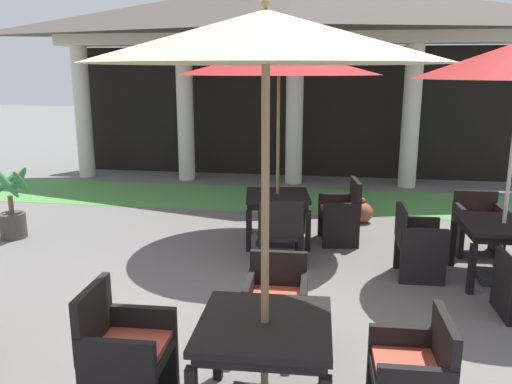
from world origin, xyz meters
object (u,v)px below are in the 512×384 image
patio_chair_near_foreground_north (276,304)px  terracotta_urn (362,212)px  patio_chair_near_foreground_west (125,354)px  patio_chair_far_back_west (417,244)px  patio_table_mid_right (277,201)px  patio_umbrella_near_foreground (266,44)px  patio_chair_mid_right_east (341,214)px  patio_table_far_back (503,231)px  patio_chair_near_foreground_east (413,377)px  potted_palm_left_edge (12,211)px  patio_umbrella_mid_right (279,63)px  patio_chair_mid_right_south (280,234)px  patio_chair_far_back_north (478,224)px  patio_table_near_foreground (265,335)px

patio_chair_near_foreground_north → terracotta_urn: 4.13m
patio_chair_near_foreground_west → patio_chair_far_back_west: 3.76m
patio_chair_near_foreground_west → patio_table_mid_right: size_ratio=0.93×
patio_umbrella_near_foreground → patio_chair_far_back_west: (1.43, 2.83, -2.16)m
patio_table_mid_right → terracotta_urn: 1.77m
patio_chair_mid_right_east → patio_table_far_back: 2.16m
patio_chair_mid_right_east → patio_chair_near_foreground_west: bearing=150.0°
patio_chair_near_foreground_north → patio_chair_near_foreground_east: size_ratio=0.96×
patio_chair_mid_right_east → potted_palm_left_edge: 4.80m
patio_umbrella_near_foreground → patio_chair_near_foreground_east: patio_umbrella_near_foreground is taller
patio_chair_near_foreground_west → patio_chair_near_foreground_east: (2.02, 0.07, -0.03)m
patio_umbrella_mid_right → potted_palm_left_edge: (-3.87, -0.41, -2.10)m
patio_chair_mid_right_south → patio_chair_far_back_north: 2.70m
patio_table_mid_right → patio_table_near_foreground: bearing=-84.7°
patio_chair_near_foreground_north → patio_chair_far_back_west: (1.46, 1.82, 0.02)m
patio_umbrella_near_foreground → patio_chair_mid_right_south: (-0.22, 2.95, -2.16)m
patio_chair_mid_right_south → potted_palm_left_edge: (-4.00, 0.49, 0.01)m
patio_table_mid_right → patio_chair_mid_right_south: (0.14, -0.90, -0.20)m
patio_chair_near_foreground_north → terracotta_urn: patio_chair_near_foreground_north is taller
patio_chair_far_back_north → potted_palm_left_edge: size_ratio=0.73×
patio_chair_mid_right_east → patio_chair_near_foreground_north: bearing=160.2°
patio_chair_near_foreground_west → potted_palm_left_edge: (-3.21, 3.47, -0.01)m
patio_umbrella_near_foreground → patio_table_far_back: size_ratio=2.94×
patio_umbrella_near_foreground → patio_chair_mid_right_south: patio_umbrella_near_foreground is taller
patio_umbrella_mid_right → patio_chair_mid_right_south: bearing=-81.2°
patio_table_near_foreground → patio_chair_near_foreground_west: size_ratio=1.01×
patio_chair_mid_right_east → potted_palm_left_edge: potted_palm_left_edge is taller
patio_chair_far_back_west → patio_table_far_back: bearing=90.0°
patio_umbrella_mid_right → terracotta_urn: patio_umbrella_mid_right is taller
patio_chair_mid_right_east → patio_table_near_foreground: bearing=163.4°
patio_chair_mid_right_south → patio_table_far_back: bearing=-10.8°
patio_chair_near_foreground_east → patio_umbrella_mid_right: 4.57m
patio_umbrella_near_foreground → terracotta_urn: size_ratio=6.86×
patio_chair_far_back_north → potted_palm_left_edge: 6.58m
patio_chair_near_foreground_west → terracotta_urn: bearing=157.3°
patio_chair_near_foreground_west → patio_chair_mid_right_south: (0.80, 2.98, -0.02)m
patio_chair_near_foreground_west → patio_umbrella_mid_right: bearing=168.4°
patio_chair_near_foreground_west → patio_chair_near_foreground_north: bearing=134.8°
patio_chair_mid_right_south → patio_umbrella_mid_right: bearing=90.0°
patio_table_far_back → patio_chair_mid_right_south: bearing=177.9°
patio_umbrella_near_foreground → patio_umbrella_mid_right: size_ratio=1.02×
patio_umbrella_mid_right → patio_chair_far_back_west: 2.94m
patio_umbrella_near_foreground → patio_table_mid_right: (-0.35, 3.85, -1.96)m
patio_chair_near_foreground_east → potted_palm_left_edge: (-5.23, 3.40, 0.02)m
patio_table_near_foreground → patio_chair_near_foreground_north: bearing=92.0°
terracotta_urn → patio_table_mid_right: bearing=-136.9°
patio_chair_near_foreground_east → patio_chair_far_back_west: size_ratio=0.98×
patio_umbrella_mid_right → patio_chair_far_back_north: 3.43m
potted_palm_left_edge → patio_chair_far_back_north: bearing=3.2°
patio_table_far_back → potted_palm_left_edge: (-6.60, 0.58, -0.20)m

